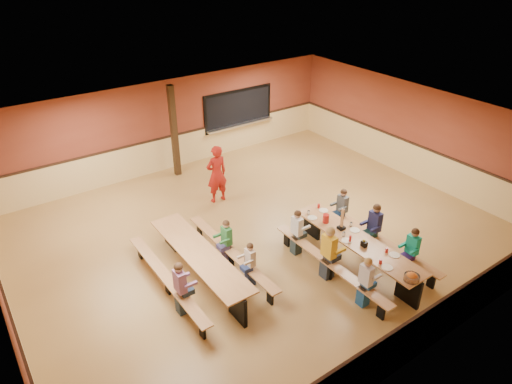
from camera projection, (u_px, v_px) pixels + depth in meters
ground at (260, 233)px, 12.10m from camera, size 12.00×12.00×0.00m
room_envelope at (260, 211)px, 11.77m from camera, size 12.04×10.04×3.02m
kitchen_pass_through at (238, 110)px, 16.22m from camera, size 2.78×0.28×1.38m
structural_post at (174, 132)px, 14.41m from camera, size 0.18×0.18×3.00m
cafeteria_table_main at (356, 247)px, 10.69m from camera, size 1.91×3.70×0.74m
cafeteria_table_second at (200, 260)px, 10.25m from camera, size 1.91×3.70×0.74m
seated_child_white_left at (365, 282)px, 9.49m from camera, size 0.36×0.30×1.20m
seated_adult_yellow at (328, 253)px, 10.26m from camera, size 0.43×0.35×1.34m
seated_child_grey_left at (297, 232)px, 11.09m from camera, size 0.36×0.30×1.20m
seated_child_teal_right at (411, 252)px, 10.41m from camera, size 0.37×0.30×1.21m
seated_child_navy_right at (374, 228)px, 11.20m from camera, size 0.41×0.33×1.28m
seated_child_char_right at (342, 210)px, 12.01m from camera, size 0.36×0.30×1.20m
seated_child_purple_sec at (181, 289)px, 9.29m from camera, size 0.39×0.32×1.24m
seated_child_green_sec at (227, 242)px, 10.75m from camera, size 0.35×0.29×1.17m
seated_child_tan_sec at (250, 265)px, 10.07m from camera, size 0.32×0.26×1.11m
standing_woman at (217, 174)px, 13.20m from camera, size 0.66×0.45×1.76m
punch_pitcher at (326, 219)px, 11.17m from camera, size 0.16×0.16×0.22m
chip_bowl at (412, 277)px, 9.30m from camera, size 0.32×0.32×0.15m
napkin_dispenser at (364, 244)px, 10.33m from camera, size 0.10×0.14×0.13m
condiment_mustard at (364, 243)px, 10.34m from camera, size 0.06×0.06×0.17m
condiment_ketchup at (350, 239)px, 10.47m from camera, size 0.06×0.06×0.17m
table_paddle at (342, 224)px, 10.91m from camera, size 0.16×0.16×0.56m
place_settings at (357, 238)px, 10.56m from camera, size 0.65×3.30×0.11m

